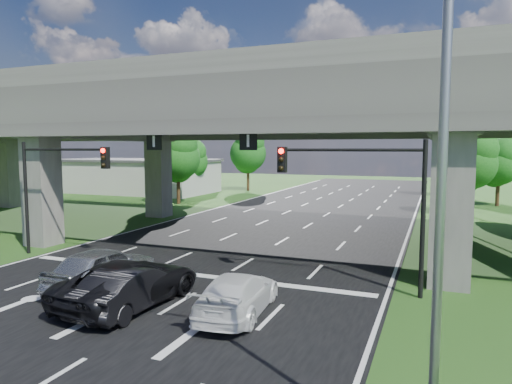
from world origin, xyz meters
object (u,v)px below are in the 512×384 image
Objects in this scene: streetlight_near at (417,137)px; signal_right at (364,187)px; streetlight_far at (434,146)px; car_dark at (131,288)px; car_silver at (103,268)px; signal_left at (56,177)px; car_white at (238,294)px; streetlight_beyond at (435,146)px; car_trailing at (130,282)px.

signal_right is at bearing 102.88° from streetlight_near.
car_dark is (-9.47, -25.17, -5.04)m from streetlight_far.
signal_right is 10.88m from car_silver.
car_dark is at bearing -31.15° from signal_left.
signal_left is 1.19× the size of car_silver.
streetlight_near is (2.27, -9.94, 1.66)m from signal_right.
car_silver reaches higher than car_white.
signal_right is 0.60× the size of streetlight_beyond.
car_white is 4.05m from car_trailing.
streetlight_far reaches higher than signal_right.
signal_left is at bearing 150.98° from streetlight_near.
car_trailing is (8.07, -4.69, -3.35)m from signal_left.
streetlight_beyond is at bearing -103.95° from car_white.
signal_left is 0.60× the size of streetlight_beyond.
signal_right is 1.27× the size of car_dark.
streetlight_near is 12.24m from car_trailing.
car_trailing reaches higher than car_dark.
car_trailing is at bearing -30.13° from signal_left.
streetlight_far is 1.73× the size of car_trailing.
car_silver is at bearing -21.22° from car_trailing.
car_white is at bearing 177.20° from car_silver.
car_dark is (-9.47, -41.17, -5.04)m from streetlight_beyond.
signal_left is 1.25× the size of car_white.
car_silver is at bearing -32.34° from car_dark.
signal_right reaches higher than car_dark.
car_white is (-3.57, -4.12, -3.46)m from signal_right.
car_dark is at bearing 9.67° from car_white.
car_trailing is at bearing -111.71° from streetlight_far.
car_white is at bearing -98.27° from streetlight_beyond.
streetlight_far is 2.12× the size of car_dark.
signal_right reaches higher than car_trailing.
signal_right is 1.04× the size of car_trailing.
car_silver is 1.05× the size of car_white.
car_silver is at bearing 152.04° from streetlight_near.
streetlight_beyond is at bearing -104.06° from car_dark.
streetlight_near reaches higher than car_trailing.
streetlight_near is 9.71m from car_white.
streetlight_far is 2.09× the size of car_white.
signal_right is at bearing 0.00° from signal_left.
car_trailing is at bearing -48.94° from car_dark.
car_silver is (-12.01, -23.63, -4.96)m from streetlight_far.
streetlight_near is at bearing 151.85° from car_dark.
streetlight_near reaches higher than car_dark.
car_dark is 0.98× the size of car_white.
signal_right is 36.17m from streetlight_beyond.
streetlight_near is at bearing -90.00° from streetlight_far.
car_silver is 0.87× the size of car_trailing.
car_white is (-5.84, -24.17, -5.12)m from streetlight_far.
signal_left is at bearing -131.78° from streetlight_far.
car_dark is (-9.47, 4.83, -5.04)m from streetlight_near.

